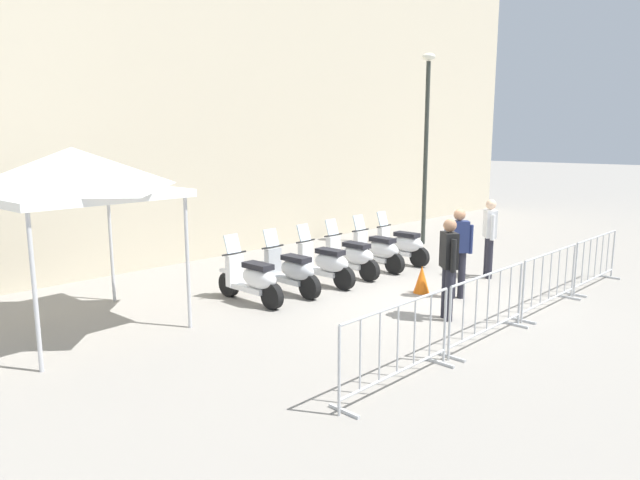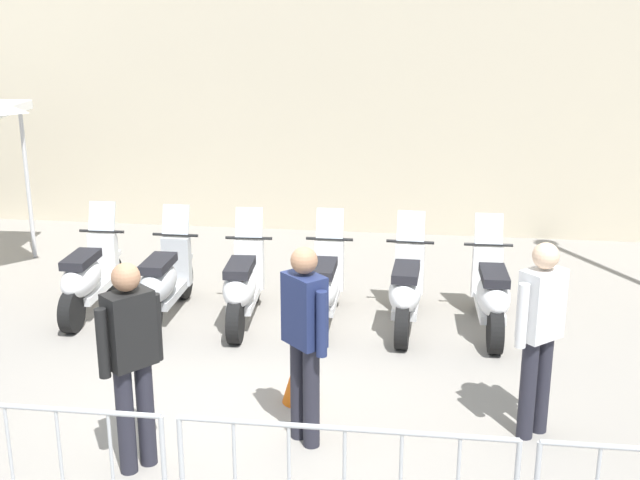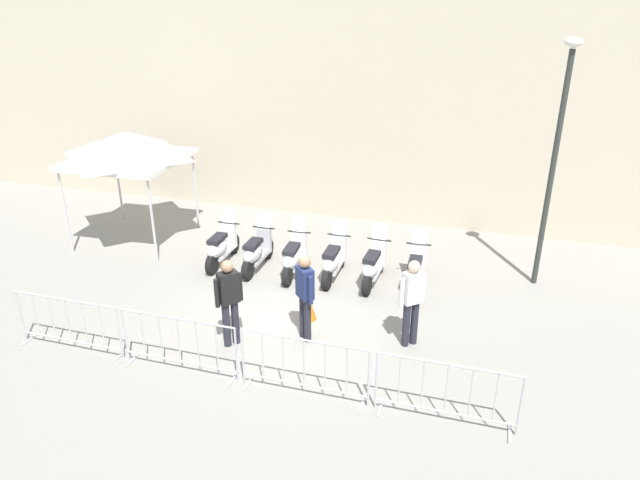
{
  "view_description": "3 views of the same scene",
  "coord_description": "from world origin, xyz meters",
  "px_view_note": "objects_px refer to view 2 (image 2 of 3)",
  "views": [
    {
      "loc": [
        -9.17,
        -5.33,
        3.08
      ],
      "look_at": [
        -0.15,
        2.59,
        0.9
      ],
      "focal_mm": 32.35,
      "sensor_mm": 36.0,
      "label": 1
    },
    {
      "loc": [
        1.25,
        -6.33,
        3.63
      ],
      "look_at": [
        0.59,
        1.74,
        1.21
      ],
      "focal_mm": 45.59,
      "sensor_mm": 36.0,
      "label": 2
    },
    {
      "loc": [
        3.09,
        -9.13,
        6.05
      ],
      "look_at": [
        0.29,
        2.32,
        0.95
      ],
      "focal_mm": 31.89,
      "sensor_mm": 36.0,
      "label": 3
    }
  ],
  "objects_px": {
    "officer_near_row_end": "(131,355)",
    "traffic_cone": "(299,375)",
    "officer_by_barriers": "(305,335)",
    "motorcycle_0": "(88,278)",
    "motorcycle_3": "(324,288)",
    "motorcycle_4": "(406,291)",
    "motorcycle_5": "(491,295)",
    "officer_mid_plaza": "(540,329)",
    "motorcycle_2": "(243,286)",
    "barrier_segment_1": "(13,475)",
    "motorcycle_1": "(164,282)"
  },
  "relations": [
    {
      "from": "motorcycle_4",
      "to": "officer_mid_plaza",
      "type": "xyz_separation_m",
      "value": [
        1.05,
        -2.26,
        0.53
      ]
    },
    {
      "from": "barrier_segment_1",
      "to": "motorcycle_2",
      "type": "bearing_deg",
      "value": 77.77
    },
    {
      "from": "motorcycle_3",
      "to": "motorcycle_2",
      "type": "bearing_deg",
      "value": -177.69
    },
    {
      "from": "motorcycle_0",
      "to": "motorcycle_3",
      "type": "xyz_separation_m",
      "value": [
        2.8,
        -0.1,
        0.0
      ]
    },
    {
      "from": "motorcycle_4",
      "to": "motorcycle_5",
      "type": "height_order",
      "value": "same"
    },
    {
      "from": "motorcycle_0",
      "to": "motorcycle_1",
      "type": "xyz_separation_m",
      "value": [
        0.93,
        -0.08,
        0.0
      ]
    },
    {
      "from": "motorcycle_2",
      "to": "motorcycle_4",
      "type": "bearing_deg",
      "value": -0.07
    },
    {
      "from": "officer_near_row_end",
      "to": "officer_mid_plaza",
      "type": "bearing_deg",
      "value": 13.7
    },
    {
      "from": "motorcycle_0",
      "to": "motorcycle_2",
      "type": "bearing_deg",
      "value": -4.35
    },
    {
      "from": "motorcycle_0",
      "to": "officer_near_row_end",
      "type": "bearing_deg",
      "value": -64.21
    },
    {
      "from": "motorcycle_0",
      "to": "officer_near_row_end",
      "type": "height_order",
      "value": "officer_near_row_end"
    },
    {
      "from": "motorcycle_3",
      "to": "motorcycle_5",
      "type": "relative_size",
      "value": 1.0
    },
    {
      "from": "officer_near_row_end",
      "to": "traffic_cone",
      "type": "relative_size",
      "value": 3.15
    },
    {
      "from": "motorcycle_4",
      "to": "motorcycle_2",
      "type": "bearing_deg",
      "value": 179.93
    },
    {
      "from": "motorcycle_2",
      "to": "officer_near_row_end",
      "type": "distance_m",
      "value": 3.11
    },
    {
      "from": "motorcycle_4",
      "to": "officer_near_row_end",
      "type": "bearing_deg",
      "value": -125.72
    },
    {
      "from": "motorcycle_1",
      "to": "motorcycle_2",
      "type": "relative_size",
      "value": 1.0
    },
    {
      "from": "motorcycle_0",
      "to": "motorcycle_4",
      "type": "distance_m",
      "value": 3.73
    },
    {
      "from": "motorcycle_1",
      "to": "barrier_segment_1",
      "type": "bearing_deg",
      "value": -89.11
    },
    {
      "from": "barrier_segment_1",
      "to": "officer_near_row_end",
      "type": "height_order",
      "value": "officer_near_row_end"
    },
    {
      "from": "motorcycle_0",
      "to": "motorcycle_4",
      "type": "height_order",
      "value": "same"
    },
    {
      "from": "barrier_segment_1",
      "to": "officer_by_barriers",
      "type": "height_order",
      "value": "officer_by_barriers"
    },
    {
      "from": "motorcycle_5",
      "to": "motorcycle_0",
      "type": "bearing_deg",
      "value": 177.71
    },
    {
      "from": "motorcycle_4",
      "to": "barrier_segment_1",
      "type": "relative_size",
      "value": 0.8
    },
    {
      "from": "officer_mid_plaza",
      "to": "officer_by_barriers",
      "type": "xyz_separation_m",
      "value": [
        -1.94,
        -0.28,
        0.0
      ]
    },
    {
      "from": "traffic_cone",
      "to": "motorcycle_0",
      "type": "bearing_deg",
      "value": 143.83
    },
    {
      "from": "officer_near_row_end",
      "to": "traffic_cone",
      "type": "bearing_deg",
      "value": 45.96
    },
    {
      "from": "motorcycle_3",
      "to": "traffic_cone",
      "type": "bearing_deg",
      "value": -92.79
    },
    {
      "from": "motorcycle_4",
      "to": "barrier_segment_1",
      "type": "distance_m",
      "value": 4.87
    },
    {
      "from": "motorcycle_0",
      "to": "motorcycle_3",
      "type": "height_order",
      "value": "same"
    },
    {
      "from": "officer_by_barriers",
      "to": "motorcycle_3",
      "type": "bearing_deg",
      "value": 90.74
    },
    {
      "from": "officer_by_barriers",
      "to": "traffic_cone",
      "type": "xyz_separation_m",
      "value": [
        -0.12,
        0.7,
        -0.71
      ]
    },
    {
      "from": "motorcycle_1",
      "to": "motorcycle_4",
      "type": "distance_m",
      "value": 2.8
    },
    {
      "from": "motorcycle_0",
      "to": "officer_mid_plaza",
      "type": "relative_size",
      "value": 1.0
    },
    {
      "from": "motorcycle_4",
      "to": "barrier_segment_1",
      "type": "xyz_separation_m",
      "value": [
        -2.74,
        -4.03,
        0.07
      ]
    },
    {
      "from": "motorcycle_2",
      "to": "motorcycle_4",
      "type": "distance_m",
      "value": 1.86
    },
    {
      "from": "officer_by_barriers",
      "to": "motorcycle_1",
      "type": "bearing_deg",
      "value": 126.22
    },
    {
      "from": "motorcycle_0",
      "to": "officer_by_barriers",
      "type": "relative_size",
      "value": 1.0
    },
    {
      "from": "motorcycle_1",
      "to": "traffic_cone",
      "type": "relative_size",
      "value": 3.14
    },
    {
      "from": "motorcycle_0",
      "to": "motorcycle_1",
      "type": "height_order",
      "value": "same"
    },
    {
      "from": "motorcycle_0",
      "to": "motorcycle_5",
      "type": "height_order",
      "value": "same"
    },
    {
      "from": "officer_by_barriers",
      "to": "motorcycle_4",
      "type": "bearing_deg",
      "value": 70.52
    },
    {
      "from": "motorcycle_5",
      "to": "officer_near_row_end",
      "type": "relative_size",
      "value": 1.0
    },
    {
      "from": "motorcycle_2",
      "to": "officer_near_row_end",
      "type": "relative_size",
      "value": 0.99
    },
    {
      "from": "motorcycle_3",
      "to": "motorcycle_4",
      "type": "bearing_deg",
      "value": -2.46
    },
    {
      "from": "motorcycle_5",
      "to": "barrier_segment_1",
      "type": "height_order",
      "value": "motorcycle_5"
    },
    {
      "from": "officer_mid_plaza",
      "to": "traffic_cone",
      "type": "bearing_deg",
      "value": 168.54
    },
    {
      "from": "motorcycle_5",
      "to": "motorcycle_3",
      "type": "bearing_deg",
      "value": 177.48
    },
    {
      "from": "motorcycle_1",
      "to": "barrier_segment_1",
      "type": "xyz_separation_m",
      "value": [
        0.06,
        -4.09,
        0.07
      ]
    },
    {
      "from": "officer_near_row_end",
      "to": "officer_mid_plaza",
      "type": "relative_size",
      "value": 1.0
    }
  ]
}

